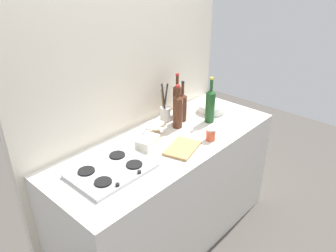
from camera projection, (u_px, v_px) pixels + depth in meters
ground_plane at (168, 235)px, 2.80m from camera, size 6.00×6.00×0.00m
counter_block at (168, 191)px, 2.59m from camera, size 1.80×0.70×0.90m
backsplash_panel at (130, 89)px, 2.48m from camera, size 1.90×0.06×2.40m
stovetop_hob at (111, 170)px, 2.04m from camera, size 0.48×0.36×0.04m
plate_stack at (212, 108)px, 2.82m from camera, size 0.23×0.24×0.07m
wine_bottle_leftmost at (178, 111)px, 2.52m from camera, size 0.07×0.07×0.34m
wine_bottle_mid_left at (177, 100)px, 2.70m from camera, size 0.07×0.07×0.36m
wine_bottle_mid_right at (210, 105)px, 2.60m from camera, size 0.08×0.08×0.37m
wine_bottle_rightmost at (182, 106)px, 2.63m from camera, size 0.07×0.07×0.33m
mixing_bowl at (156, 129)px, 2.47m from camera, size 0.16×0.16×0.07m
butter_dish at (148, 142)px, 2.30m from camera, size 0.19×0.14×0.07m
utensil_crock at (165, 112)px, 2.64m from camera, size 0.08×0.08×0.32m
condiment_jar_front at (211, 134)px, 2.38m from camera, size 0.07×0.07×0.09m
cutting_board at (182, 148)px, 2.28m from camera, size 0.30×0.24×0.02m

